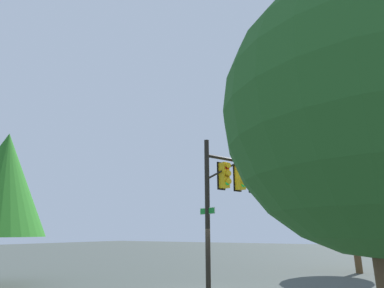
{
  "coord_description": "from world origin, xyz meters",
  "views": [
    {
      "loc": [
        -11.4,
        -5.94,
        2.37
      ],
      "look_at": [
        -0.48,
        0.44,
        5.95
      ],
      "focal_mm": 29.27,
      "sensor_mm": 36.0,
      "label": 1
    }
  ],
  "objects_px": {
    "tree_far": "(349,197)",
    "signal_pole_assembly": "(239,186)",
    "tree_mid": "(364,111)",
    "tree_near": "(1,183)"
  },
  "relations": [
    {
      "from": "signal_pole_assembly",
      "to": "tree_mid",
      "type": "bearing_deg",
      "value": -150.41
    },
    {
      "from": "tree_mid",
      "to": "tree_far",
      "type": "height_order",
      "value": "tree_far"
    },
    {
      "from": "tree_near",
      "to": "tree_far",
      "type": "xyz_separation_m",
      "value": [
        14.08,
        -14.21,
        -0.15
      ]
    },
    {
      "from": "tree_near",
      "to": "tree_far",
      "type": "height_order",
      "value": "tree_near"
    },
    {
      "from": "tree_mid",
      "to": "signal_pole_assembly",
      "type": "bearing_deg",
      "value": 29.59
    },
    {
      "from": "tree_near",
      "to": "tree_far",
      "type": "bearing_deg",
      "value": -45.26
    },
    {
      "from": "tree_near",
      "to": "tree_far",
      "type": "relative_size",
      "value": 1.1
    },
    {
      "from": "signal_pole_assembly",
      "to": "tree_near",
      "type": "xyz_separation_m",
      "value": [
        -4.62,
        10.49,
        0.32
      ]
    },
    {
      "from": "signal_pole_assembly",
      "to": "tree_mid",
      "type": "xyz_separation_m",
      "value": [
        -9.17,
        -5.21,
        -0.66
      ]
    },
    {
      "from": "tree_far",
      "to": "signal_pole_assembly",
      "type": "bearing_deg",
      "value": 158.51
    }
  ]
}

